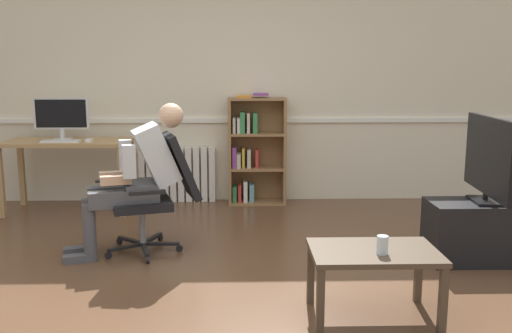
% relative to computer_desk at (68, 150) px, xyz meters
% --- Properties ---
extents(ground_plane, '(18.00, 18.00, 0.00)m').
position_rel_computer_desk_xyz_m(ground_plane, '(1.79, -2.15, -0.65)').
color(ground_plane, brown).
extents(back_wall, '(12.00, 0.13, 2.70)m').
position_rel_computer_desk_xyz_m(back_wall, '(1.79, 0.50, 0.70)').
color(back_wall, beige).
rests_on(back_wall, ground_plane).
extents(computer_desk, '(1.30, 0.63, 0.76)m').
position_rel_computer_desk_xyz_m(computer_desk, '(0.00, 0.00, 0.00)').
color(computer_desk, tan).
rests_on(computer_desk, ground_plane).
extents(imac_monitor, '(0.57, 0.14, 0.44)m').
position_rel_computer_desk_xyz_m(imac_monitor, '(-0.07, 0.08, 0.36)').
color(imac_monitor, silver).
rests_on(imac_monitor, computer_desk).
extents(keyboard, '(0.38, 0.12, 0.02)m').
position_rel_computer_desk_xyz_m(keyboard, '(-0.02, -0.14, 0.12)').
color(keyboard, white).
rests_on(keyboard, computer_desk).
extents(computer_mouse, '(0.06, 0.10, 0.03)m').
position_rel_computer_desk_xyz_m(computer_mouse, '(0.26, -0.12, 0.12)').
color(computer_mouse, white).
rests_on(computer_mouse, computer_desk).
extents(bookshelf, '(0.64, 0.29, 1.23)m').
position_rel_computer_desk_xyz_m(bookshelf, '(1.95, 0.29, -0.07)').
color(bookshelf, olive).
rests_on(bookshelf, ground_plane).
extents(radiator, '(0.86, 0.08, 0.62)m').
position_rel_computer_desk_xyz_m(radiator, '(1.09, 0.39, -0.34)').
color(radiator, white).
rests_on(radiator, ground_plane).
extents(office_chair, '(0.79, 0.66, 0.98)m').
position_rel_computer_desk_xyz_m(office_chair, '(1.15, -1.33, -0.12)').
color(office_chair, black).
rests_on(office_chair, ground_plane).
extents(person_seated, '(0.99, 0.57, 1.22)m').
position_rel_computer_desk_xyz_m(person_seated, '(0.98, -1.38, 0.00)').
color(person_seated, '#4C4C51').
rests_on(person_seated, ground_plane).
extents(tv_stand, '(0.86, 0.41, 0.48)m').
position_rel_computer_desk_xyz_m(tv_stand, '(3.71, -1.66, -0.41)').
color(tv_stand, black).
rests_on(tv_stand, ground_plane).
extents(tv_screen, '(0.23, 0.96, 0.66)m').
position_rel_computer_desk_xyz_m(tv_screen, '(3.71, -1.66, 0.17)').
color(tv_screen, black).
rests_on(tv_screen, tv_stand).
extents(coffee_table, '(0.76, 0.50, 0.43)m').
position_rel_computer_desk_xyz_m(coffee_table, '(2.61, -2.63, -0.28)').
color(coffee_table, '#4C3D2D').
rests_on(coffee_table, ground_plane).
extents(drinking_glass, '(0.07, 0.07, 0.11)m').
position_rel_computer_desk_xyz_m(drinking_glass, '(2.64, -2.71, -0.16)').
color(drinking_glass, silver).
rests_on(drinking_glass, coffee_table).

